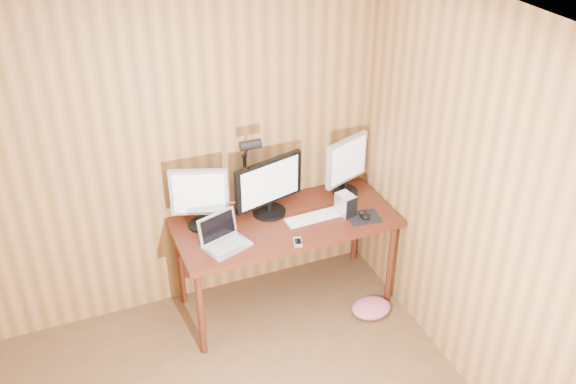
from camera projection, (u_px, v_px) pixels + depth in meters
room_shell at (226, 363)px, 2.78m from camera, size 4.00×4.00×4.00m
desk at (282, 229)px, 4.75m from camera, size 1.60×0.70×0.75m
monitor_center at (269, 186)px, 4.60m from camera, size 0.55×0.25×0.44m
monitor_left at (199, 196)px, 4.45m from camera, size 0.39×0.19×0.46m
monitor_right at (347, 164)px, 4.84m from camera, size 0.39×0.19×0.46m
laptop at (223, 238)px, 4.36m from camera, size 0.36×0.31×0.21m
keyboard at (313, 217)px, 4.65m from camera, size 0.41×0.14×0.02m
mousepad at (364, 217)px, 4.67m from camera, size 0.25×0.22×0.00m
mouse at (364, 215)px, 4.65m from camera, size 0.10×0.13×0.04m
hard_drive at (346, 204)px, 4.67m from camera, size 0.13×0.16×0.16m
phone at (298, 242)px, 4.39m from camera, size 0.08×0.12×0.02m
speaker at (342, 184)px, 4.97m from camera, size 0.05×0.05×0.12m
desk_lamp at (248, 163)px, 4.54m from camera, size 0.15×0.21×0.65m
fabric_pile at (371, 308)px, 4.87m from camera, size 0.35×0.31×0.10m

